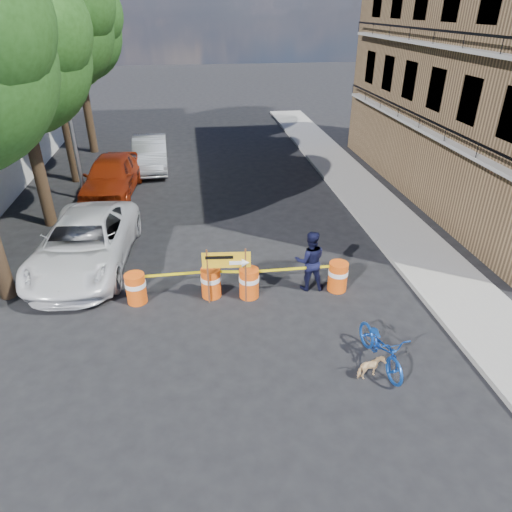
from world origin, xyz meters
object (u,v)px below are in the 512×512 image
object	(u,v)px
barrel_far_right	(338,276)
suv_white	(85,243)
detour_sign	(232,264)
sedan_red	(112,176)
barrel_far_left	(136,288)
barrel_mid_left	(211,282)
dog	(371,368)
sedan_silver	(150,153)
pedestrian	(310,261)
barrel_mid_right	(249,282)
bicycle	(384,330)

from	to	relation	value
barrel_far_right	suv_white	distance (m)	7.97
detour_sign	suv_white	size ratio (longest dim) A/B	0.29
suv_white	sedan_red	bearing A→B (deg)	94.11
barrel_far_left	detour_sign	world-z (taller)	detour_sign
barrel_mid_left	dog	xyz separation A→B (m)	(3.38, -3.83, -0.20)
detour_sign	dog	bearing A→B (deg)	-45.73
sedan_silver	suv_white	bearing A→B (deg)	-100.44
pedestrian	dog	world-z (taller)	pedestrian
detour_sign	suv_white	xyz separation A→B (m)	(-4.45, 2.72, -0.43)
detour_sign	dog	distance (m)	4.52
pedestrian	dog	size ratio (longest dim) A/B	2.91
barrel_far_right	barrel_far_left	bearing A→B (deg)	178.17
suv_white	pedestrian	bearing A→B (deg)	-14.72
dog	suv_white	xyz separation A→B (m)	(-7.23, 6.15, 0.54)
barrel_far_right	dog	xyz separation A→B (m)	(-0.33, -3.64, -0.20)
barrel_mid_right	barrel_far_right	xyz separation A→B (m)	(2.63, -0.02, 0.00)
suv_white	sedan_red	world-z (taller)	sedan_red
sedan_red	sedan_silver	world-z (taller)	sedan_red
barrel_far_left	pedestrian	world-z (taller)	pedestrian
barrel_mid_left	barrel_far_right	size ratio (longest dim) A/B	1.00
pedestrian	sedan_silver	world-z (taller)	pedestrian
barrel_mid_left	barrel_mid_right	distance (m)	1.09
barrel_mid_left	bicycle	distance (m)	5.10
barrel_mid_left	detour_sign	bearing A→B (deg)	-34.61
barrel_far_left	barrel_mid_right	distance (m)	3.19
detour_sign	bicycle	bearing A→B (deg)	-38.55
barrel_far_right	sedan_red	world-z (taller)	sedan_red
barrel_far_left	suv_white	bearing A→B (deg)	126.85
barrel_mid_left	bicycle	world-z (taller)	bicycle
barrel_mid_right	detour_sign	world-z (taller)	detour_sign
sedan_silver	pedestrian	bearing A→B (deg)	-68.81
barrel_mid_left	dog	bearing A→B (deg)	-48.63
barrel_mid_right	sedan_red	bearing A→B (deg)	118.92
barrel_far_left	bicycle	xyz separation A→B (m)	(5.86, -3.41, 0.52)
dog	sedan_silver	distance (m)	17.13
pedestrian	suv_white	world-z (taller)	pedestrian
barrel_far_left	pedestrian	distance (m)	5.02
sedan_red	bicycle	bearing A→B (deg)	-52.91
detour_sign	bicycle	xyz separation A→B (m)	(3.15, -3.02, -0.25)
bicycle	dog	bearing A→B (deg)	-139.76
barrel_far_right	sedan_red	size ratio (longest dim) A/B	0.18
sedan_red	barrel_mid_left	bearing A→B (deg)	-61.12
sedan_silver	barrel_far_left	bearing A→B (deg)	-90.80
sedan_red	barrel_mid_right	bearing A→B (deg)	-55.97
barrel_far_left	detour_sign	bearing A→B (deg)	-8.38
barrel_far_left	sedan_silver	xyz separation A→B (m)	(-0.29, 12.29, 0.32)
bicycle	sedan_red	size ratio (longest dim) A/B	0.39
barrel_mid_right	sedan_silver	size ratio (longest dim) A/B	0.19
bicycle	dog	size ratio (longest dim) A/B	3.10
barrel_far_right	dog	size ratio (longest dim) A/B	1.41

